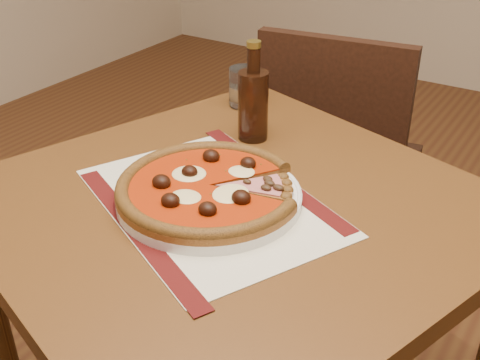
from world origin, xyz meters
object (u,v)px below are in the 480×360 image
at_px(table, 234,248).
at_px(plate, 209,197).
at_px(pizza, 209,187).
at_px(bottle, 253,102).
at_px(water_glass, 245,87).
at_px(chair_far, 337,154).

relative_size(table, plate, 3.19).
relative_size(pizza, bottle, 1.54).
relative_size(pizza, water_glass, 3.55).
relative_size(plate, water_glass, 3.55).
xyz_separation_m(table, chair_far, (-0.11, 0.72, -0.15)).
xyz_separation_m(water_glass, bottle, (0.11, -0.14, 0.04)).
height_order(table, water_glass, water_glass).
xyz_separation_m(chair_far, plate, (0.08, -0.75, 0.27)).
xyz_separation_m(chair_far, pizza, (0.08, -0.75, 0.29)).
bearing_deg(pizza, water_glass, 114.28).
distance_m(chair_far, plate, 0.80).
distance_m(table, pizza, 0.14).
xyz_separation_m(chair_far, bottle, (0.01, -0.49, 0.34)).
distance_m(chair_far, water_glass, 0.47).
bearing_deg(chair_far, table, 91.11).
distance_m(pizza, bottle, 0.27).
height_order(chair_far, bottle, bottle).
xyz_separation_m(chair_far, water_glass, (-0.10, -0.35, 0.30)).
height_order(table, plate, plate).
bearing_deg(water_glass, pizza, -65.72).
bearing_deg(chair_far, water_glass, 66.85).
xyz_separation_m(table, water_glass, (-0.21, 0.37, 0.15)).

